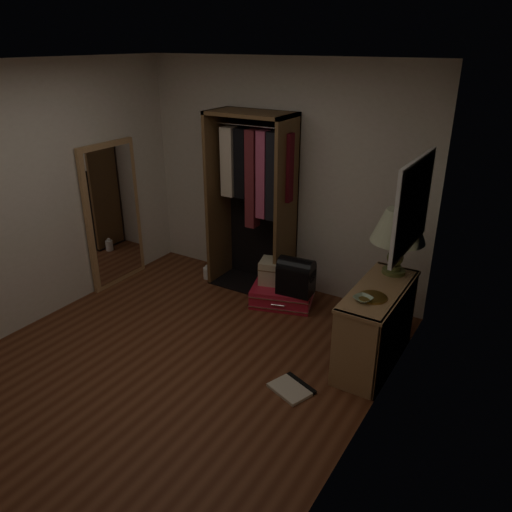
# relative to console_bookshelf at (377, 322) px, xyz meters

# --- Properties ---
(ground) EXTENTS (4.00, 4.00, 0.00)m
(ground) POSITION_rel_console_bookshelf_xyz_m (-1.54, -1.04, -0.39)
(ground) COLOR #572C19
(ground) RESTS_ON ground
(room_walls) EXTENTS (3.52, 4.02, 2.60)m
(room_walls) POSITION_rel_console_bookshelf_xyz_m (-1.46, -1.00, 1.11)
(room_walls) COLOR beige
(room_walls) RESTS_ON ground
(console_bookshelf) EXTENTS (0.42, 1.12, 0.75)m
(console_bookshelf) POSITION_rel_console_bookshelf_xyz_m (0.00, 0.00, 0.00)
(console_bookshelf) COLOR #9D744C
(console_bookshelf) RESTS_ON ground
(open_wardrobe) EXTENTS (0.99, 0.50, 2.05)m
(open_wardrobe) POSITION_rel_console_bookshelf_xyz_m (-1.76, 0.73, 0.82)
(open_wardrobe) COLOR brown
(open_wardrobe) RESTS_ON ground
(floor_mirror) EXTENTS (0.06, 0.80, 1.70)m
(floor_mirror) POSITION_rel_console_bookshelf_xyz_m (-3.24, -0.04, 0.46)
(floor_mirror) COLOR tan
(floor_mirror) RESTS_ON ground
(pink_suitcase) EXTENTS (0.80, 0.67, 0.21)m
(pink_suitcase) POSITION_rel_console_bookshelf_xyz_m (-1.24, 0.49, -0.29)
(pink_suitcase) COLOR red
(pink_suitcase) RESTS_ON ground
(train_case) EXTENTS (0.46, 0.38, 0.29)m
(train_case) POSITION_rel_console_bookshelf_xyz_m (-1.34, 0.55, -0.05)
(train_case) COLOR #C0B392
(train_case) RESTS_ON pink_suitcase
(black_bag) EXTENTS (0.40, 0.28, 0.41)m
(black_bag) POSITION_rel_console_bookshelf_xyz_m (-1.05, 0.44, 0.03)
(black_bag) COLOR black
(black_bag) RESTS_ON pink_suitcase
(table_lamp) EXTENTS (0.56, 0.56, 0.62)m
(table_lamp) POSITION_rel_console_bookshelf_xyz_m (0.00, 0.34, 0.81)
(table_lamp) COLOR #515C2C
(table_lamp) RESTS_ON console_bookshelf
(brass_tray) EXTENTS (0.27, 0.27, 0.01)m
(brass_tray) POSITION_rel_console_bookshelf_xyz_m (0.00, -0.23, 0.37)
(brass_tray) COLOR #A5853F
(brass_tray) RESTS_ON console_bookshelf
(ceramic_bowl) EXTENTS (0.19, 0.19, 0.04)m
(ceramic_bowl) POSITION_rel_console_bookshelf_xyz_m (-0.05, -0.32, 0.38)
(ceramic_bowl) COLOR #9AB798
(ceramic_bowl) RESTS_ON console_bookshelf
(white_jug) EXTENTS (0.13, 0.13, 0.18)m
(white_jug) POSITION_rel_console_bookshelf_xyz_m (-2.35, 0.56, -0.31)
(white_jug) COLOR white
(white_jug) RESTS_ON ground
(floor_book) EXTENTS (0.42, 0.38, 0.03)m
(floor_book) POSITION_rel_console_bookshelf_xyz_m (-0.43, -0.80, -0.38)
(floor_book) COLOR beige
(floor_book) RESTS_ON ground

